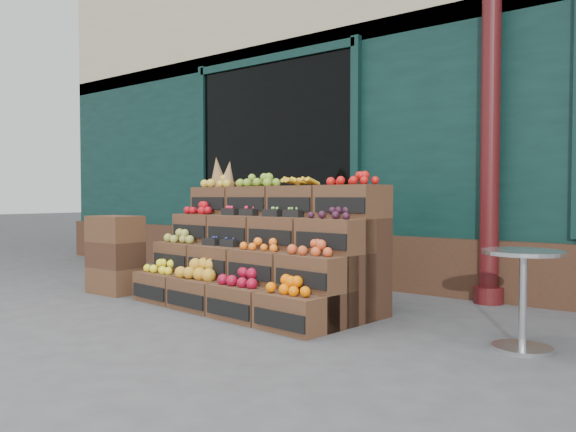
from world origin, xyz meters
The scene contains 6 objects.
ground centered at (0.00, 0.00, 0.00)m, with size 60.00×60.00×0.00m, color #444447.
shop_facade centered at (0.00, 5.11, 2.40)m, with size 12.00×6.24×4.80m.
crate_display centered at (-0.45, 0.60, 0.45)m, with size 2.43×1.36×1.46m.
spare_crates centered at (-2.14, 0.19, 0.41)m, with size 0.55×0.39×0.82m.
bistro_table centered at (1.93, 0.53, 0.42)m, with size 0.53×0.53×0.67m.
shopkeeper centered at (-1.83, 2.70, 0.88)m, with size 0.65×0.42×1.77m, color #1E6B2C.
Camera 1 is at (2.98, -3.38, 1.03)m, focal length 35.00 mm.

